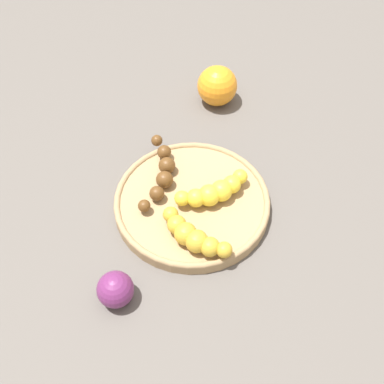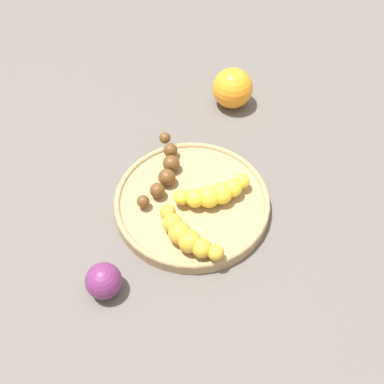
{
  "view_description": "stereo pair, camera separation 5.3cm",
  "coord_description": "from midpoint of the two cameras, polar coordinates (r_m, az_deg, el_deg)",
  "views": [
    {
      "loc": [
        0.2,
        -0.42,
        0.63
      ],
      "look_at": [
        0.0,
        0.0,
        0.04
      ],
      "focal_mm": 44.87,
      "sensor_mm": 36.0,
      "label": 1
    },
    {
      "loc": [
        0.24,
        -0.39,
        0.63
      ],
      "look_at": [
        0.0,
        0.0,
        0.04
      ],
      "focal_mm": 44.87,
      "sensor_mm": 36.0,
      "label": 2
    }
  ],
  "objects": [
    {
      "name": "orange_fruit",
      "position": [
        0.93,
        1.36,
        12.45
      ],
      "size": [
        0.08,
        0.08,
        0.08
      ],
      "primitive_type": "sphere",
      "color": "orange",
      "rests_on": "ground_plane"
    },
    {
      "name": "banana_overripe",
      "position": [
        0.78,
        -5.56,
        2.28
      ],
      "size": [
        0.08,
        0.15,
        0.03
      ],
      "rotation": [
        0.0,
        0.0,
        0.35
      ],
      "color": "#593819",
      "rests_on": "fruit_bowl"
    },
    {
      "name": "ground_plane",
      "position": [
        0.78,
        -1.93,
        -1.82
      ],
      "size": [
        2.4,
        2.4,
        0.0
      ],
      "primitive_type": "plane",
      "color": "#56514C"
    },
    {
      "name": "banana_yellow",
      "position": [
        0.75,
        0.66,
        -0.01
      ],
      "size": [
        0.09,
        0.1,
        0.03
      ],
      "rotation": [
        0.0,
        0.0,
        5.6
      ],
      "color": "yellow",
      "rests_on": "fruit_bowl"
    },
    {
      "name": "fruit_bowl",
      "position": [
        0.77,
        -1.96,
        -1.28
      ],
      "size": [
        0.25,
        0.25,
        0.02
      ],
      "color": "#A08259",
      "rests_on": "ground_plane"
    },
    {
      "name": "banana_spotted",
      "position": [
        0.7,
        -2.07,
        -5.33
      ],
      "size": [
        0.12,
        0.06,
        0.03
      ],
      "rotation": [
        0.0,
        0.0,
        4.48
      ],
      "color": "gold",
      "rests_on": "fruit_bowl"
    },
    {
      "name": "plum_purple",
      "position": [
        0.68,
        -11.33,
        -11.4
      ],
      "size": [
        0.05,
        0.05,
        0.05
      ],
      "primitive_type": "sphere",
      "color": "#662659",
      "rests_on": "ground_plane"
    }
  ]
}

